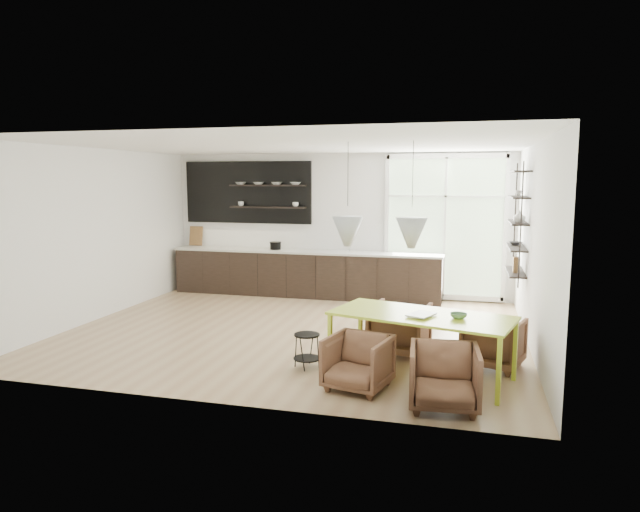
{
  "coord_description": "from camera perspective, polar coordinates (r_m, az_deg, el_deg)",
  "views": [
    {
      "loc": [
        2.62,
        -8.37,
        2.4
      ],
      "look_at": [
        0.26,
        0.6,
        1.13
      ],
      "focal_mm": 32.0,
      "sensor_mm": 36.0,
      "label": 1
    }
  ],
  "objects": [
    {
      "name": "wire_stool",
      "position": [
        7.33,
        -1.31,
        -8.99
      ],
      "size": [
        0.35,
        0.35,
        0.44
      ],
      "rotation": [
        0.0,
        0.0,
        -0.11
      ],
      "color": "black",
      "rests_on": "ground"
    },
    {
      "name": "armchair_front_right",
      "position": [
        6.23,
        12.31,
        -11.76
      ],
      "size": [
        0.77,
        0.79,
        0.67
      ],
      "primitive_type": "imported",
      "rotation": [
        0.0,
        0.0,
        0.08
      ],
      "color": "brown",
      "rests_on": "ground"
    },
    {
      "name": "armchair_back_right",
      "position": [
        7.68,
        16.97,
        -8.26
      ],
      "size": [
        0.87,
        0.88,
        0.64
      ],
      "primitive_type": "imported",
      "rotation": [
        0.0,
        0.0,
        2.82
      ],
      "color": "brown",
      "rests_on": "ground"
    },
    {
      "name": "right_shelving",
      "position": [
        9.6,
        19.16,
        2.9
      ],
      "size": [
        0.26,
        1.22,
        1.9
      ],
      "color": "black",
      "rests_on": "ground"
    },
    {
      "name": "table_bowl",
      "position": [
        6.86,
        13.69,
        -5.83
      ],
      "size": [
        0.23,
        0.23,
        0.06
      ],
      "primitive_type": "imported",
      "rotation": [
        0.0,
        0.0,
        -0.2
      ],
      "color": "#507B4E",
      "rests_on": "dining_table"
    },
    {
      "name": "room",
      "position": [
        9.73,
        2.6,
        2.26
      ],
      "size": [
        7.02,
        6.01,
        2.91
      ],
      "color": "tan",
      "rests_on": "ground"
    },
    {
      "name": "armchair_front_left",
      "position": [
        6.63,
        3.81,
        -10.57
      ],
      "size": [
        0.81,
        0.82,
        0.63
      ],
      "primitive_type": "imported",
      "rotation": [
        0.0,
        0.0,
        -0.23
      ],
      "color": "brown",
      "rests_on": "ground"
    },
    {
      "name": "kitchen_run",
      "position": [
        11.69,
        -1.88,
        -1.08
      ],
      "size": [
        5.54,
        0.69,
        2.75
      ],
      "color": "black",
      "rests_on": "ground"
    },
    {
      "name": "dining_table",
      "position": [
        6.99,
        10.12,
        -6.18
      ],
      "size": [
        2.31,
        1.47,
        0.78
      ],
      "rotation": [
        0.0,
        0.0,
        -0.26
      ],
      "color": "#B8D428",
      "rests_on": "ground"
    },
    {
      "name": "armchair_back_left",
      "position": [
        7.96,
        7.97,
        -7.2
      ],
      "size": [
        0.85,
        0.87,
        0.7
      ],
      "primitive_type": "imported",
      "rotation": [
        0.0,
        0.0,
        3.0
      ],
      "color": "brown",
      "rests_on": "ground"
    },
    {
      "name": "table_book",
      "position": [
        6.93,
        9.19,
        -5.69
      ],
      "size": [
        0.37,
        0.41,
        0.03
      ],
      "primitive_type": "imported",
      "rotation": [
        0.0,
        0.0,
        -0.43
      ],
      "color": "white",
      "rests_on": "dining_table"
    }
  ]
}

